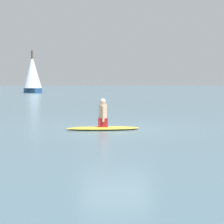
{
  "coord_description": "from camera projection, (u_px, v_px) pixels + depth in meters",
  "views": [
    {
      "loc": [
        -12.28,
        0.51,
        1.67
      ],
      "look_at": [
        0.03,
        0.15,
        0.63
      ],
      "focal_mm": 55.14,
      "sensor_mm": 36.0,
      "label": 1
    }
  ],
  "objects": [
    {
      "name": "person_paddler",
      "position": [
        103.0,
        114.0,
        12.28
      ],
      "size": [
        0.44,
        0.35,
        1.01
      ],
      "rotation": [
        0.0,
        0.0,
        -1.52
      ],
      "color": "#A51E23",
      "rests_on": "surfboard"
    },
    {
      "name": "sailboat_center_horizon",
      "position": [
        32.0,
        73.0,
        59.31
      ],
      "size": [
        4.39,
        4.38,
        7.24
      ],
      "rotation": [
        0.0,
        0.0,
        0.64
      ],
      "color": "navy",
      "rests_on": "ground"
    },
    {
      "name": "ground_plane",
      "position": [
        116.0,
        129.0,
        12.39
      ],
      "size": [
        400.0,
        400.0,
        0.0
      ],
      "primitive_type": "plane",
      "color": "slate"
    },
    {
      "name": "surfboard",
      "position": [
        103.0,
        128.0,
        12.32
      ],
      "size": [
        0.81,
        2.66,
        0.11
      ],
      "primitive_type": "ellipsoid",
      "rotation": [
        0.0,
        0.0,
        -1.52
      ],
      "color": "gold",
      "rests_on": "ground"
    }
  ]
}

